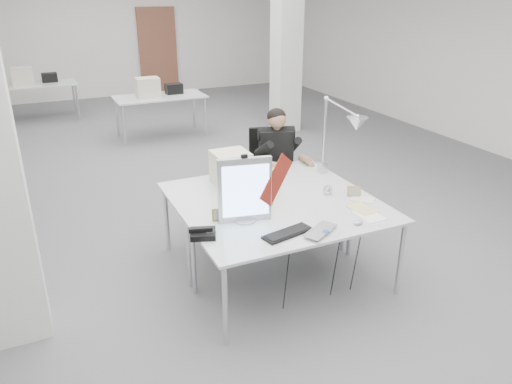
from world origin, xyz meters
TOP-DOWN VIEW (x-y plane):
  - room_shell at (0.04, 0.13)m, footprint 10.04×14.04m
  - desk_main at (0.00, -2.50)m, footprint 1.80×0.90m
  - desk_second at (0.00, -1.60)m, footprint 1.80×0.90m
  - bg_desk_a at (0.20, 3.00)m, footprint 1.60×0.80m
  - bg_desk_b at (-1.80, 5.20)m, footprint 1.60×0.80m
  - office_chair at (0.56, -0.91)m, footprint 0.72×0.72m
  - seated_person at (0.56, -0.96)m, footprint 0.64×0.72m
  - monitor at (-0.43, -2.32)m, footprint 0.46×0.14m
  - pennant at (-0.15, -2.36)m, footprint 0.39×0.17m
  - keyboard at (-0.21, -2.71)m, footprint 0.46×0.23m
  - laptop at (0.07, -2.84)m, footprint 0.43×0.38m
  - mouse at (0.41, -2.79)m, footprint 0.09×0.06m
  - bankers_lamp at (-0.15, -2.08)m, footprint 0.29×0.15m
  - desk_phone at (-0.85, -2.46)m, footprint 0.25×0.24m
  - picture_frame_left at (-0.62, -2.23)m, footprint 0.14×0.07m
  - picture_frame_right at (0.73, -2.27)m, footprint 0.13×0.09m
  - desk_clock at (0.53, -2.13)m, footprint 0.10×0.06m
  - paper_stack_a at (0.61, -2.69)m, footprint 0.19×0.28m
  - paper_stack_b at (0.62, -2.56)m, footprint 0.20×0.26m
  - paper_stack_c at (0.76, -2.37)m, footprint 0.26×0.26m
  - beige_monitor at (-0.21, -1.47)m, footprint 0.35×0.33m
  - architect_lamp at (0.80, -1.84)m, footprint 0.27×0.75m

SIDE VIEW (x-z plane):
  - office_chair at x=0.56m, z-range 0.00..1.18m
  - desk_main at x=0.00m, z-range 0.73..0.75m
  - desk_second at x=0.00m, z-range 0.73..0.75m
  - bg_desk_a at x=0.20m, z-range 0.73..0.75m
  - bg_desk_b at x=-1.80m, z-range 0.73..0.75m
  - paper_stack_a at x=0.61m, z-range 0.76..0.76m
  - paper_stack_c at x=0.76m, z-range 0.76..0.76m
  - paper_stack_b at x=0.62m, z-range 0.76..0.76m
  - keyboard at x=-0.21m, z-range 0.76..0.78m
  - laptop at x=0.07m, z-range 0.76..0.78m
  - mouse at x=0.41m, z-range 0.76..0.79m
  - desk_phone at x=-0.85m, z-range 0.76..0.81m
  - desk_clock at x=0.53m, z-range 0.76..0.85m
  - picture_frame_right at x=0.73m, z-range 0.75..0.86m
  - picture_frame_left at x=-0.62m, z-range 0.75..0.86m
  - seated_person at x=0.56m, z-range 0.45..1.35m
  - bankers_lamp at x=-0.15m, z-range 0.76..1.07m
  - beige_monitor at x=-0.21m, z-range 0.76..1.09m
  - monitor at x=-0.43m, z-range 0.75..1.32m
  - pennant at x=-0.15m, z-range 0.87..1.32m
  - architect_lamp at x=0.80m, z-range 0.76..1.72m
  - room_shell at x=0.04m, z-range 0.07..3.31m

